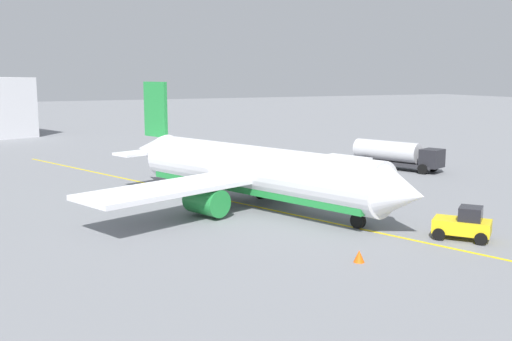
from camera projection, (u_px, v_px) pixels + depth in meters
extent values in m
plane|color=slate|center=(256.00, 207.00, 48.98)|extent=(400.00, 400.00, 0.00)
cylinder|color=white|center=(256.00, 171.00, 48.50)|extent=(23.78, 12.34, 3.99)
cube|color=#238C3D|center=(256.00, 184.00, 48.68)|extent=(22.28, 11.19, 1.12)
cone|color=white|center=(401.00, 193.00, 39.37)|extent=(4.48, 4.77, 3.83)
cone|color=white|center=(153.00, 150.00, 58.02)|extent=(5.56, 4.84, 3.39)
cube|color=#238C3D|center=(156.00, 109.00, 56.92)|extent=(3.12, 1.49, 5.20)
cube|color=white|center=(157.00, 151.00, 57.57)|extent=(5.26, 8.70, 0.24)
cube|color=white|center=(247.00, 175.00, 49.27)|extent=(15.18, 29.47, 0.36)
cylinder|color=#238C3D|center=(295.00, 183.00, 52.61)|extent=(3.74, 3.11, 2.10)
cylinder|color=#238C3D|center=(206.00, 201.00, 45.23)|extent=(3.74, 3.11, 2.10)
cylinder|color=#4C4C51|center=(358.00, 212.00, 41.95)|extent=(0.24, 0.24, 1.25)
cylinder|color=black|center=(358.00, 221.00, 42.05)|extent=(1.17, 0.77, 1.10)
cylinder|color=#4C4C51|center=(260.00, 185.00, 52.01)|extent=(0.24, 0.24, 1.25)
cylinder|color=black|center=(260.00, 192.00, 52.11)|extent=(1.17, 0.77, 1.10)
cylinder|color=#4C4C51|center=(216.00, 194.00, 48.32)|extent=(0.24, 0.24, 1.25)
cylinder|color=black|center=(216.00, 201.00, 48.42)|extent=(1.17, 0.77, 1.10)
cube|color=#2D2D33|center=(391.00, 162.00, 68.46)|extent=(10.78, 6.42, 0.30)
cube|color=#232328|center=(432.00, 158.00, 65.03)|extent=(2.77, 2.99, 2.00)
cube|color=black|center=(440.00, 155.00, 64.37)|extent=(0.92, 1.91, 0.90)
cylinder|color=silver|center=(387.00, 151.00, 68.65)|extent=(8.12, 5.15, 2.30)
cylinder|color=black|center=(433.00, 167.00, 66.39)|extent=(1.15, 0.75, 1.10)
cylinder|color=black|center=(423.00, 169.00, 64.56)|extent=(1.15, 0.75, 1.10)
cylinder|color=black|center=(376.00, 160.00, 71.22)|extent=(1.15, 0.75, 1.10)
cylinder|color=black|center=(365.00, 163.00, 69.39)|extent=(1.15, 0.75, 1.10)
cube|color=yellow|center=(462.00, 226.00, 39.36)|extent=(4.05, 3.84, 0.90)
cube|color=black|center=(471.00, 214.00, 39.01)|extent=(2.10, 2.13, 0.90)
cylinder|color=black|center=(439.00, 234.00, 39.10)|extent=(0.81, 0.74, 0.80)
cylinder|color=black|center=(443.00, 227.00, 40.88)|extent=(0.81, 0.74, 0.80)
cylinder|color=black|center=(481.00, 239.00, 37.99)|extent=(0.81, 0.74, 0.80)
cylinder|color=black|center=(484.00, 232.00, 39.77)|extent=(0.81, 0.74, 0.80)
cube|color=navy|center=(332.00, 174.00, 62.11)|extent=(0.45, 0.52, 0.85)
cube|color=yellow|center=(332.00, 167.00, 61.99)|extent=(0.51, 0.61, 0.60)
sphere|color=tan|center=(332.00, 163.00, 61.92)|extent=(0.24, 0.24, 0.24)
cone|color=#F2590F|center=(359.00, 256.00, 34.56)|extent=(0.65, 0.65, 0.72)
cube|color=yellow|center=(256.00, 207.00, 48.98)|extent=(74.10, 28.81, 0.01)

